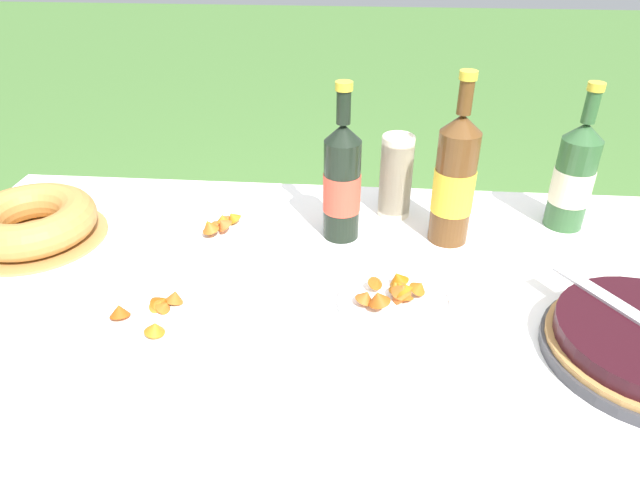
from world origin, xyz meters
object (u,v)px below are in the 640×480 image
cider_bottle_amber (454,180)px  snack_plate_right (153,313)px  snack_plate_near (395,298)px  cider_bottle_green (574,176)px  cup_stack (396,177)px  bundt_cake (32,222)px  snack_plate_far (219,227)px  juice_bottle_red (342,182)px

cider_bottle_amber → snack_plate_right: 0.63m
cider_bottle_amber → snack_plate_near: bearing=-116.0°
cider_bottle_amber → snack_plate_right: cider_bottle_amber is taller
cider_bottle_green → cider_bottle_amber: 0.28m
cup_stack → cider_bottle_green: size_ratio=0.60×
cup_stack → cider_bottle_green: bearing=-2.9°
bundt_cake → snack_plate_far: size_ratio=1.34×
cup_stack → snack_plate_far: (-0.38, -0.11, -0.08)m
bundt_cake → snack_plate_far: bundt_cake is taller
bundt_cake → cider_bottle_amber: 0.88m
bundt_cake → cider_bottle_green: size_ratio=0.93×
cider_bottle_amber → snack_plate_right: (-0.53, -0.31, -0.13)m
cider_bottle_green → snack_plate_near: size_ratio=1.53×
juice_bottle_red → snack_plate_right: juice_bottle_red is taller
bundt_cake → cider_bottle_green: cider_bottle_green is taller
juice_bottle_red → snack_plate_near: juice_bottle_red is taller
cup_stack → snack_plate_near: (-0.01, -0.34, -0.08)m
cider_bottle_green → cider_bottle_amber: bearing=-162.4°
cup_stack → juice_bottle_red: 0.16m
bundt_cake → snack_plate_right: bearing=-35.3°
cider_bottle_green → juice_bottle_red: (-0.49, -0.09, 0.01)m
cider_bottle_green → cider_bottle_amber: (-0.26, -0.08, 0.02)m
cider_bottle_amber → snack_plate_far: (-0.49, -0.01, -0.13)m
cider_bottle_green → cider_bottle_amber: cider_bottle_amber is taller
snack_plate_near → cider_bottle_amber: bearing=64.0°
juice_bottle_red → cup_stack: bearing=42.8°
cup_stack → snack_plate_right: 0.60m
cider_bottle_amber → juice_bottle_red: cider_bottle_amber is taller
cup_stack → snack_plate_right: cup_stack is taller
cider_bottle_green → snack_plate_far: cider_bottle_green is taller
snack_plate_near → cup_stack: bearing=89.0°
snack_plate_near → snack_plate_right: bearing=-170.1°
bundt_cake → snack_plate_far: (0.38, 0.06, -0.03)m
cider_bottle_amber → juice_bottle_red: size_ratio=1.07×
cider_bottle_green → juice_bottle_red: 0.50m
bundt_cake → snack_plate_far: 0.39m
cider_bottle_green → juice_bottle_red: juice_bottle_red is taller
snack_plate_right → snack_plate_far: 0.31m
cider_bottle_green → snack_plate_far: size_ratio=1.44×
bundt_cake → cider_bottle_green: bearing=7.8°
cider_bottle_green → snack_plate_near: bearing=-139.5°
cider_bottle_green → snack_plate_near: 0.51m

